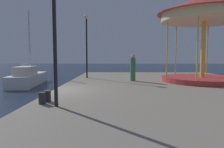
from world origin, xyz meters
TOP-DOWN VIEW (x-y plane):
  - ground_plane at (0.00, 0.00)m, footprint 120.00×120.00m
  - quay_dock at (6.11, 0.00)m, footprint 12.22×22.20m
  - sailboat_white at (-4.42, 7.31)m, footprint 2.35×6.08m
  - carousel at (8.63, 3.40)m, footprint 5.90×5.90m
  - lamp_post_near_edge at (1.09, -3.33)m, footprint 0.36×0.36m
  - lamp_post_mid_promenade at (0.86, 5.55)m, footprint 0.36×0.36m
  - bollard_north at (0.51, -3.00)m, footprint 0.24×0.24m
  - bollard_south at (0.58, -2.64)m, footprint 0.24×0.24m
  - person_by_the_water at (4.17, 3.64)m, footprint 0.34×0.34m

SIDE VIEW (x-z plane):
  - ground_plane at x=0.00m, z-range 0.00..0.00m
  - quay_dock at x=6.11m, z-range 0.00..0.80m
  - sailboat_white at x=-4.42m, z-range -2.58..3.85m
  - bollard_north at x=0.51m, z-range 0.80..1.20m
  - bollard_south at x=0.58m, z-range 0.80..1.20m
  - person_by_the_water at x=4.17m, z-range 0.74..2.50m
  - lamp_post_near_edge at x=1.09m, z-range 1.57..5.70m
  - lamp_post_mid_promenade at x=0.86m, z-range 1.63..6.36m
  - carousel at x=8.63m, z-range 2.15..7.59m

